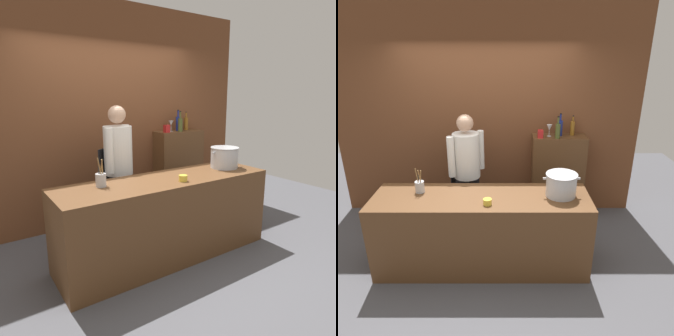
{
  "view_description": "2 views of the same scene",
  "coord_description": "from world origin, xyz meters",
  "views": [
    {
      "loc": [
        -1.78,
        -2.63,
        1.76
      ],
      "look_at": [
        0.19,
        0.25,
        0.94
      ],
      "focal_mm": 32.8,
      "sensor_mm": 36.0,
      "label": 1
    },
    {
      "loc": [
        0.28,
        -3.11,
        2.5
      ],
      "look_at": [
        0.28,
        0.39,
        1.08
      ],
      "focal_mm": 33.77,
      "sensor_mm": 36.0,
      "label": 2
    }
  ],
  "objects": [
    {
      "name": "utensil_crock",
      "position": [
        -0.7,
        0.11,
        0.97
      ],
      "size": [
        0.1,
        0.1,
        0.29
      ],
      "color": "#B7BABF",
      "rests_on": "prep_counter"
    },
    {
      "name": "spice_tin_red",
      "position": [
        0.75,
        1.11,
        1.3
      ],
      "size": [
        0.07,
        0.07,
        0.11
      ],
      "primitive_type": "cube",
      "color": "red",
      "rests_on": "bar_cabinet"
    },
    {
      "name": "brick_back_panel",
      "position": [
        0.0,
        1.4,
        1.5
      ],
      "size": [
        4.4,
        0.1,
        3.0
      ],
      "primitive_type": "cube",
      "color": "brown",
      "rests_on": "ground_plane"
    },
    {
      "name": "prep_counter",
      "position": [
        0.0,
        0.0,
        0.45
      ],
      "size": [
        2.4,
        0.7,
        0.9
      ],
      "primitive_type": "cube",
      "color": "brown",
      "rests_on": "ground_plane"
    },
    {
      "name": "bar_cabinet",
      "position": [
        1.03,
        1.19,
        0.62
      ],
      "size": [
        0.76,
        0.32,
        1.24
      ],
      "primitive_type": "cube",
      "color": "brown",
      "rests_on": "ground_plane"
    },
    {
      "name": "stockpot_large",
      "position": [
        0.88,
        0.03,
        1.03
      ],
      "size": [
        0.41,
        0.35,
        0.25
      ],
      "color": "#B7BABF",
      "rests_on": "prep_counter"
    },
    {
      "name": "chef",
      "position": [
        -0.23,
        0.7,
        0.96
      ],
      "size": [
        0.45,
        0.42,
        1.66
      ],
      "rotation": [
        0.0,
        0.0,
        3.81
      ],
      "color": "black",
      "rests_on": "ground_plane"
    },
    {
      "name": "wine_bottle_cobalt",
      "position": [
        1.03,
        1.21,
        1.36
      ],
      "size": [
        0.07,
        0.07,
        0.32
      ],
      "color": "navy",
      "rests_on": "bar_cabinet"
    },
    {
      "name": "wine_glass_short",
      "position": [
        0.88,
        1.18,
        1.36
      ],
      "size": [
        0.07,
        0.07,
        0.17
      ],
      "color": "silver",
      "rests_on": "bar_cabinet"
    },
    {
      "name": "ground_plane",
      "position": [
        0.0,
        0.0,
        0.0
      ],
      "size": [
        8.0,
        8.0,
        0.0
      ],
      "primitive_type": "plane",
      "color": "#4C4C51"
    },
    {
      "name": "wine_bottle_olive",
      "position": [
        0.98,
        1.09,
        1.35
      ],
      "size": [
        0.07,
        0.07,
        0.31
      ],
      "color": "#475123",
      "rests_on": "bar_cabinet"
    },
    {
      "name": "wine_bottle_amber",
      "position": [
        1.22,
        1.25,
        1.35
      ],
      "size": [
        0.06,
        0.06,
        0.28
      ],
      "color": "#8C5919",
      "rests_on": "bar_cabinet"
    },
    {
      "name": "butter_jar",
      "position": [
        0.08,
        -0.18,
        0.93
      ],
      "size": [
        0.09,
        0.09,
        0.07
      ],
      "primitive_type": "cylinder",
      "color": "yellow",
      "rests_on": "prep_counter"
    }
  ]
}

